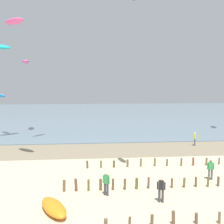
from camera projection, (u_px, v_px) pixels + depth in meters
The scene contains 13 objects.
wet_sand_strip at pixel (81, 151), 32.82m from camera, with size 120.00×7.36×0.01m, color #84755B.
sea at pixel (84, 114), 71.14m from camera, with size 160.00×70.00×0.10m, color slate.
groyne_near at pixel (219, 217), 15.78m from camera, with size 13.04×0.35×0.83m.
groyne_mid at pixel (138, 184), 20.88m from camera, with size 12.83×0.28×0.95m.
groyne_far at pixel (164, 162), 26.66m from camera, with size 15.58×0.34×0.82m.
person_nearest_camera at pixel (211, 169), 22.85m from camera, with size 0.56×0.30×1.71m.
person_by_waterline at pixel (106, 183), 19.64m from camera, with size 0.47×0.39×1.71m.
person_left_flank at pixel (195, 139), 35.38m from camera, with size 0.34×0.54×1.71m.
person_far_down_beach at pixel (161, 189), 18.50m from camera, with size 0.55×0.32×1.71m.
grounded_kite at pixel (54, 207), 17.11m from camera, with size 3.19×1.15×0.64m, color orange.
kite_aloft_0 at pixel (26, 62), 42.96m from camera, with size 3.15×1.01×0.50m, color #E54C99.
kite_aloft_1 at pixel (1, 96), 41.40m from camera, with size 2.54×0.81×0.41m, color #2384D1.
kite_aloft_4 at pixel (14, 21), 26.47m from camera, with size 2.92×0.93×0.47m, color #E54C99.
Camera 1 is at (0.72, -11.79, 7.88)m, focal length 44.84 mm.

